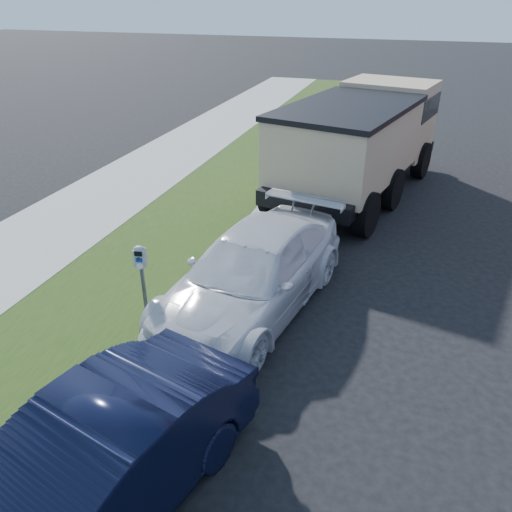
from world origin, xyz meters
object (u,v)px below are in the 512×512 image
(white_wagon, at_px, (253,272))
(dump_truck, at_px, (363,137))
(parking_meter, at_px, (141,267))
(navy_sedan, at_px, (87,478))

(white_wagon, xyz_separation_m, dump_truck, (1.06, 6.90, 0.86))
(parking_meter, bearing_deg, dump_truck, 59.36)
(white_wagon, bearing_deg, navy_sedan, -83.55)
(parking_meter, xyz_separation_m, navy_sedan, (1.27, -3.53, -0.46))
(parking_meter, distance_m, navy_sedan, 3.78)
(white_wagon, xyz_separation_m, navy_sedan, (-0.32, -4.71, -0.00))
(white_wagon, relative_size, navy_sedan, 1.14)
(parking_meter, xyz_separation_m, white_wagon, (1.59, 1.18, -0.46))
(white_wagon, relative_size, dump_truck, 0.66)
(navy_sedan, distance_m, dump_truck, 11.73)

